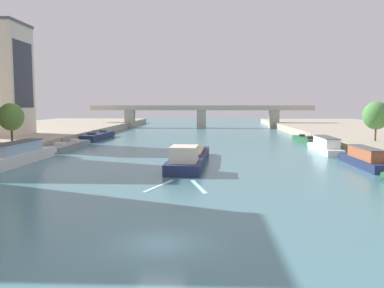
{
  "coord_description": "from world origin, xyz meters",
  "views": [
    {
      "loc": [
        2.6,
        -20.83,
        7.39
      ],
      "look_at": [
        0.0,
        38.9,
        1.51
      ],
      "focal_mm": 37.95,
      "sensor_mm": 36.0,
      "label": 1
    }
  ],
  "objects_px": {
    "moored_boat_left_midway": "(99,136)",
    "tree_left_by_lamp": "(11,117)",
    "moored_boat_left_far": "(21,154)",
    "bridge_far": "(201,113)",
    "moored_boat_right_near": "(364,158)",
    "barge_midriver": "(189,157)",
    "moored_boat_right_end": "(325,146)",
    "tree_right_third": "(376,115)",
    "moored_boat_left_second": "(69,146)",
    "moored_boat_right_upstream": "(305,140)"
  },
  "relations": [
    {
      "from": "moored_boat_left_midway",
      "to": "tree_left_by_lamp",
      "type": "distance_m",
      "value": 26.96
    },
    {
      "from": "moored_boat_left_far",
      "to": "bridge_far",
      "type": "height_order",
      "value": "bridge_far"
    },
    {
      "from": "moored_boat_right_near",
      "to": "tree_left_by_lamp",
      "type": "xyz_separation_m",
      "value": [
        -47.44,
        9.95,
        4.55
      ]
    },
    {
      "from": "tree_left_by_lamp",
      "to": "moored_boat_left_far",
      "type": "bearing_deg",
      "value": -58.35
    },
    {
      "from": "moored_boat_right_near",
      "to": "barge_midriver",
      "type": "bearing_deg",
      "value": 177.77
    },
    {
      "from": "moored_boat_right_end",
      "to": "tree_left_by_lamp",
      "type": "relative_size",
      "value": 2.39
    },
    {
      "from": "bridge_far",
      "to": "tree_right_third",
      "type": "bearing_deg",
      "value": -66.17
    },
    {
      "from": "moored_boat_right_near",
      "to": "tree_left_by_lamp",
      "type": "height_order",
      "value": "tree_left_by_lamp"
    },
    {
      "from": "moored_boat_right_near",
      "to": "moored_boat_right_end",
      "type": "height_order",
      "value": "moored_boat_right_end"
    },
    {
      "from": "moored_boat_left_midway",
      "to": "tree_right_third",
      "type": "xyz_separation_m",
      "value": [
        49.03,
        -20.65,
        4.98
      ]
    },
    {
      "from": "tree_left_by_lamp",
      "to": "bridge_far",
      "type": "bearing_deg",
      "value": 68.99
    },
    {
      "from": "moored_boat_left_far",
      "to": "moored_boat_left_second",
      "type": "bearing_deg",
      "value": 89.04
    },
    {
      "from": "barge_midriver",
      "to": "moored_boat_left_second",
      "type": "bearing_deg",
      "value": 141.08
    },
    {
      "from": "moored_boat_right_upstream",
      "to": "moored_boat_right_near",
      "type": "bearing_deg",
      "value": -90.15
    },
    {
      "from": "moored_boat_right_end",
      "to": "bridge_far",
      "type": "xyz_separation_m",
      "value": [
        -20.38,
        64.67,
        3.55
      ]
    },
    {
      "from": "moored_boat_left_far",
      "to": "tree_left_by_lamp",
      "type": "relative_size",
      "value": 2.65
    },
    {
      "from": "tree_right_third",
      "to": "moored_boat_right_upstream",
      "type": "bearing_deg",
      "value": 115.72
    },
    {
      "from": "barge_midriver",
      "to": "moored_boat_left_far",
      "type": "xyz_separation_m",
      "value": [
        -21.21,
        0.23,
        0.28
      ]
    },
    {
      "from": "moored_boat_right_upstream",
      "to": "bridge_far",
      "type": "relative_size",
      "value": 0.18
    },
    {
      "from": "moored_boat_left_far",
      "to": "moored_boat_right_end",
      "type": "height_order",
      "value": "moored_boat_left_far"
    },
    {
      "from": "moored_boat_right_near",
      "to": "moored_boat_right_upstream",
      "type": "bearing_deg",
      "value": 89.85
    },
    {
      "from": "moored_boat_left_far",
      "to": "moored_boat_left_midway",
      "type": "xyz_separation_m",
      "value": [
        0.27,
        34.81,
        -0.49
      ]
    },
    {
      "from": "moored_boat_left_second",
      "to": "tree_left_by_lamp",
      "type": "height_order",
      "value": "tree_left_by_lamp"
    },
    {
      "from": "moored_boat_left_far",
      "to": "tree_right_third",
      "type": "xyz_separation_m",
      "value": [
        49.29,
        14.16,
        4.49
      ]
    },
    {
      "from": "moored_boat_right_end",
      "to": "tree_right_third",
      "type": "height_order",
      "value": "tree_right_third"
    },
    {
      "from": "moored_boat_left_midway",
      "to": "moored_boat_right_end",
      "type": "distance_m",
      "value": 46.4
    },
    {
      "from": "barge_midriver",
      "to": "moored_boat_right_near",
      "type": "height_order",
      "value": "barge_midriver"
    },
    {
      "from": "moored_boat_right_near",
      "to": "tree_right_third",
      "type": "xyz_separation_m",
      "value": [
        7.35,
        15.19,
        4.67
      ]
    },
    {
      "from": "moored_boat_left_second",
      "to": "bridge_far",
      "type": "distance_m",
      "value": 64.96
    },
    {
      "from": "moored_boat_left_far",
      "to": "bridge_far",
      "type": "distance_m",
      "value": 80.94
    },
    {
      "from": "barge_midriver",
      "to": "moored_boat_left_midway",
      "type": "height_order",
      "value": "barge_midriver"
    },
    {
      "from": "moored_boat_left_second",
      "to": "moored_boat_right_end",
      "type": "xyz_separation_m",
      "value": [
        41.17,
        -3.26,
        0.51
      ]
    },
    {
      "from": "moored_boat_right_end",
      "to": "moored_boat_right_upstream",
      "type": "height_order",
      "value": "moored_boat_right_end"
    },
    {
      "from": "barge_midriver",
      "to": "moored_boat_right_upstream",
      "type": "relative_size",
      "value": 1.64
    },
    {
      "from": "barge_midriver",
      "to": "moored_boat_right_upstream",
      "type": "distance_m",
      "value": 36.08
    },
    {
      "from": "moored_boat_right_near",
      "to": "tree_right_third",
      "type": "distance_m",
      "value": 17.51
    },
    {
      "from": "tree_left_by_lamp",
      "to": "bridge_far",
      "type": "height_order",
      "value": "tree_left_by_lamp"
    },
    {
      "from": "tree_left_by_lamp",
      "to": "moored_boat_left_midway",
      "type": "bearing_deg",
      "value": 77.44
    },
    {
      "from": "barge_midriver",
      "to": "tree_left_by_lamp",
      "type": "bearing_deg",
      "value": 161.09
    },
    {
      "from": "moored_boat_left_midway",
      "to": "bridge_far",
      "type": "xyz_separation_m",
      "value": [
        20.8,
        43.27,
        3.89
      ]
    },
    {
      "from": "moored_boat_left_second",
      "to": "tree_left_by_lamp",
      "type": "distance_m",
      "value": 10.9
    },
    {
      "from": "barge_midriver",
      "to": "bridge_far",
      "type": "bearing_deg",
      "value": 90.11
    },
    {
      "from": "moored_boat_left_second",
      "to": "moored_boat_right_end",
      "type": "relative_size",
      "value": 1.04
    },
    {
      "from": "moored_boat_left_second",
      "to": "tree_left_by_lamp",
      "type": "xyz_separation_m",
      "value": [
        -5.78,
        -7.75,
        5.03
      ]
    },
    {
      "from": "moored_boat_left_far",
      "to": "moored_boat_right_near",
      "type": "height_order",
      "value": "moored_boat_left_far"
    },
    {
      "from": "barge_midriver",
      "to": "moored_boat_right_end",
      "type": "relative_size",
      "value": 1.45
    },
    {
      "from": "moored_boat_left_far",
      "to": "tree_right_third",
      "type": "bearing_deg",
      "value": 16.02
    },
    {
      "from": "tree_right_third",
      "to": "bridge_far",
      "type": "height_order",
      "value": "tree_right_third"
    },
    {
      "from": "moored_boat_right_upstream",
      "to": "tree_left_by_lamp",
      "type": "bearing_deg",
      "value": -156.85
    },
    {
      "from": "moored_boat_right_upstream",
      "to": "tree_right_third",
      "type": "xyz_separation_m",
      "value": [
        7.27,
        -15.09,
        5.1
      ]
    }
  ]
}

